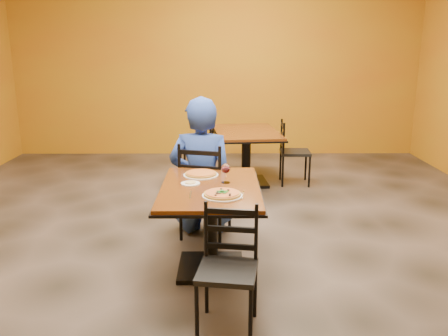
{
  "coord_description": "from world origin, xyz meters",
  "views": [
    {
      "loc": [
        0.09,
        -4.12,
        1.85
      ],
      "look_at": [
        0.11,
        -0.3,
        0.85
      ],
      "focal_mm": 36.93,
      "sensor_mm": 36.0,
      "label": 1
    }
  ],
  "objects_px": {
    "wine_glass": "(226,172)",
    "table_second": "(246,144)",
    "chair_main_far": "(206,189)",
    "plate_main": "(222,196)",
    "diner": "(201,165)",
    "pizza_main": "(222,194)",
    "pizza_far": "(201,173)",
    "table_main": "(210,208)",
    "chair_second_right": "(295,153)",
    "chair_second_left": "(197,149)",
    "plate_far": "(201,175)",
    "side_plate": "(190,184)",
    "chair_main_near": "(227,272)"
  },
  "relations": [
    {
      "from": "plate_main",
      "to": "wine_glass",
      "type": "relative_size",
      "value": 1.72
    },
    {
      "from": "table_second",
      "to": "plate_main",
      "type": "distance_m",
      "value": 2.9
    },
    {
      "from": "plate_main",
      "to": "chair_second_left",
      "type": "bearing_deg",
      "value": 96.85
    },
    {
      "from": "chair_main_far",
      "to": "diner",
      "type": "xyz_separation_m",
      "value": [
        -0.05,
        0.14,
        0.21
      ]
    },
    {
      "from": "table_main",
      "to": "diner",
      "type": "bearing_deg",
      "value": 97.06
    },
    {
      "from": "table_main",
      "to": "pizza_main",
      "type": "height_order",
      "value": "pizza_main"
    },
    {
      "from": "plate_main",
      "to": "side_plate",
      "type": "height_order",
      "value": "same"
    },
    {
      "from": "diner",
      "to": "pizza_far",
      "type": "bearing_deg",
      "value": 100.42
    },
    {
      "from": "chair_second_right",
      "to": "chair_main_far",
      "type": "bearing_deg",
      "value": 149.34
    },
    {
      "from": "chair_main_near",
      "to": "diner",
      "type": "xyz_separation_m",
      "value": [
        -0.24,
        1.77,
        0.27
      ]
    },
    {
      "from": "plate_main",
      "to": "wine_glass",
      "type": "bearing_deg",
      "value": 85.34
    },
    {
      "from": "chair_main_far",
      "to": "wine_glass",
      "type": "relative_size",
      "value": 5.4
    },
    {
      "from": "chair_second_right",
      "to": "wine_glass",
      "type": "bearing_deg",
      "value": 160.62
    },
    {
      "from": "chair_main_far",
      "to": "plate_main",
      "type": "distance_m",
      "value": 1.08
    },
    {
      "from": "chair_second_left",
      "to": "diner",
      "type": "xyz_separation_m",
      "value": [
        0.13,
        -1.7,
        0.2
      ]
    },
    {
      "from": "table_main",
      "to": "plate_main",
      "type": "bearing_deg",
      "value": -70.18
    },
    {
      "from": "wine_glass",
      "to": "table_second",
      "type": "bearing_deg",
      "value": 83.05
    },
    {
      "from": "chair_main_far",
      "to": "plate_far",
      "type": "height_order",
      "value": "chair_main_far"
    },
    {
      "from": "pizza_far",
      "to": "side_plate",
      "type": "relative_size",
      "value": 1.75
    },
    {
      "from": "table_main",
      "to": "plate_far",
      "type": "distance_m",
      "value": 0.38
    },
    {
      "from": "chair_main_near",
      "to": "pizza_main",
      "type": "xyz_separation_m",
      "value": [
        -0.03,
        0.59,
        0.35
      ]
    },
    {
      "from": "pizza_main",
      "to": "plate_main",
      "type": "bearing_deg",
      "value": 0.0
    },
    {
      "from": "pizza_far",
      "to": "plate_far",
      "type": "bearing_deg",
      "value": 180.0
    },
    {
      "from": "table_second",
      "to": "chair_main_far",
      "type": "distance_m",
      "value": 1.9
    },
    {
      "from": "chair_second_right",
      "to": "plate_far",
      "type": "bearing_deg",
      "value": 154.32
    },
    {
      "from": "chair_main_near",
      "to": "chair_second_right",
      "type": "distance_m",
      "value": 3.6
    },
    {
      "from": "chair_main_near",
      "to": "table_second",
      "type": "bearing_deg",
      "value": 93.69
    },
    {
      "from": "table_main",
      "to": "chair_second_right",
      "type": "bearing_deg",
      "value": 66.83
    },
    {
      "from": "pizza_far",
      "to": "pizza_main",
      "type": "bearing_deg",
      "value": -72.19
    },
    {
      "from": "chair_main_far",
      "to": "plate_main",
      "type": "height_order",
      "value": "chair_main_far"
    },
    {
      "from": "table_second",
      "to": "diner",
      "type": "xyz_separation_m",
      "value": [
        -0.54,
        -1.7,
        0.14
      ]
    },
    {
      "from": "plate_main",
      "to": "chair_main_far",
      "type": "bearing_deg",
      "value": 99.01
    },
    {
      "from": "chair_second_right",
      "to": "diner",
      "type": "height_order",
      "value": "diner"
    },
    {
      "from": "table_main",
      "to": "table_second",
      "type": "bearing_deg",
      "value": 80.54
    },
    {
      "from": "chair_second_left",
      "to": "wine_glass",
      "type": "bearing_deg",
      "value": 11.56
    },
    {
      "from": "chair_main_near",
      "to": "pizza_far",
      "type": "bearing_deg",
      "value": 109.26
    },
    {
      "from": "pizza_main",
      "to": "wine_glass",
      "type": "height_order",
      "value": "wine_glass"
    },
    {
      "from": "chair_main_near",
      "to": "side_plate",
      "type": "height_order",
      "value": "chair_main_near"
    },
    {
      "from": "plate_main",
      "to": "chair_second_right",
      "type": "bearing_deg",
      "value": 70.53
    },
    {
      "from": "chair_main_far",
      "to": "side_plate",
      "type": "xyz_separation_m",
      "value": [
        -0.1,
        -0.71,
        0.27
      ]
    },
    {
      "from": "plate_main",
      "to": "wine_glass",
      "type": "distance_m",
      "value": 0.38
    },
    {
      "from": "table_second",
      "to": "chair_main_near",
      "type": "distance_m",
      "value": 3.48
    },
    {
      "from": "chair_second_left",
      "to": "plate_far",
      "type": "distance_m",
      "value": 2.31
    },
    {
      "from": "table_main",
      "to": "chair_main_near",
      "type": "xyz_separation_m",
      "value": [
        0.13,
        -0.87,
        -0.13
      ]
    },
    {
      "from": "diner",
      "to": "plate_far",
      "type": "relative_size",
      "value": 4.49
    },
    {
      "from": "table_main",
      "to": "pizza_far",
      "type": "xyz_separation_m",
      "value": [
        -0.09,
        0.31,
        0.21
      ]
    },
    {
      "from": "table_main",
      "to": "chair_main_far",
      "type": "relative_size",
      "value": 1.27
    },
    {
      "from": "chair_main_near",
      "to": "plate_main",
      "type": "xyz_separation_m",
      "value": [
        -0.03,
        0.59,
        0.33
      ]
    },
    {
      "from": "chair_second_right",
      "to": "pizza_main",
      "type": "xyz_separation_m",
      "value": [
        -1.02,
        -2.87,
        0.33
      ]
    },
    {
      "from": "chair_main_far",
      "to": "table_second",
      "type": "bearing_deg",
      "value": -90.54
    }
  ]
}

